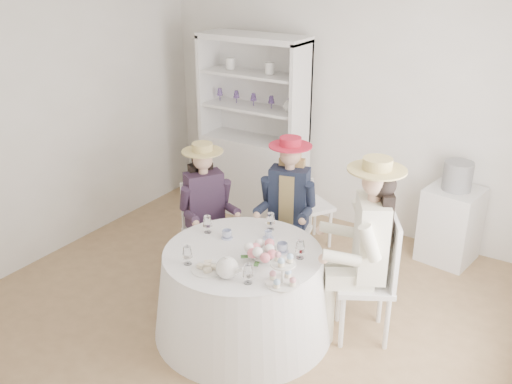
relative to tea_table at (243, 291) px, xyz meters
The scene contains 21 objects.
ground 0.50m from the tea_table, 113.84° to the left, with size 4.50×4.50×0.00m, color olive.
wall_back 2.53m from the tea_table, 93.52° to the left, with size 4.50×4.50×0.00m, color silver.
wall_front 1.95m from the tea_table, 94.87° to the right, with size 4.50×4.50×0.00m, color silver.
wall_left 2.61m from the tea_table, behind, with size 4.50×4.50×0.00m, color silver.
tea_table is the anchor object (origin of this frame).
hutch 2.34m from the tea_table, 119.91° to the left, with size 1.29×0.63×2.07m.
side_table 2.35m from the tea_table, 61.75° to the left, with size 0.49×0.49×0.76m, color silver.
hatbox 2.42m from the tea_table, 61.75° to the left, with size 0.28×0.28×0.28m, color black.
guest_left 1.03m from the tea_table, 144.64° to the left, with size 0.57×0.53×1.32m.
guest_mid 1.05m from the tea_table, 97.19° to the left, with size 0.52×0.56×1.38m.
guest_right 1.08m from the tea_table, 27.50° to the left, with size 0.65×0.60×1.53m.
spare_chair 1.58m from the tea_table, 99.29° to the left, with size 0.54×0.54×0.95m.
teacup_a 0.48m from the tea_table, 152.64° to the left, with size 0.08×0.08×0.07m, color white.
teacup_b 0.50m from the tea_table, 79.62° to the left, with size 0.07×0.07×0.06m, color white.
teacup_c 0.51m from the tea_table, 31.67° to the left, with size 0.09×0.09×0.07m, color white.
flower_bowl 0.44m from the tea_table, ahead, with size 0.22×0.22×0.06m, color white.
flower_arrangement 0.51m from the tea_table, 17.62° to the right, with size 0.21×0.21×0.08m.
table_teapot 0.58m from the tea_table, 73.70° to the right, with size 0.23×0.16×0.17m.
sandwich_plate 0.53m from the tea_table, 100.93° to the right, with size 0.24×0.24×0.05m.
cupcake_stand 0.71m from the tea_table, 25.58° to the right, with size 0.24×0.24×0.23m.
stemware_set 0.44m from the tea_table, 90.00° to the left, with size 0.94×0.90×0.15m.
Camera 1 is at (2.31, -3.59, 2.92)m, focal length 40.00 mm.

